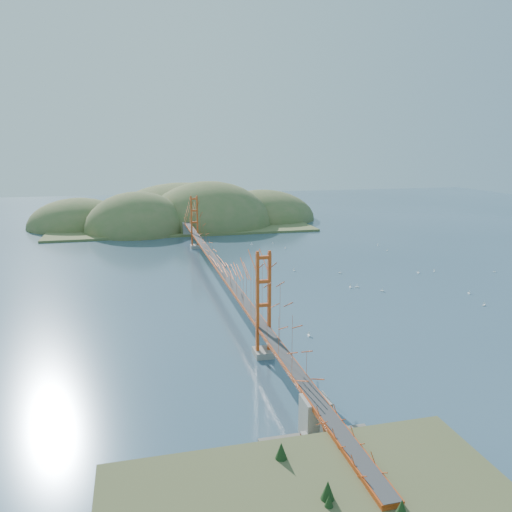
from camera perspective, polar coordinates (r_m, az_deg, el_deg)
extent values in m
plane|color=#2F485F|center=(83.22, -4.42, -3.14)|extent=(320.00, 320.00, 0.00)
cube|color=gray|center=(55.36, 0.83, -10.98)|extent=(2.00, 2.40, 0.70)
cube|color=gray|center=(112.04, -6.97, 1.09)|extent=(2.00, 2.40, 0.70)
cube|color=#BB4014|center=(82.39, -4.46, -0.93)|extent=(1.40, 92.00, 0.16)
cube|color=#BB4014|center=(82.43, -4.46, -1.06)|extent=(1.33, 92.00, 0.24)
cube|color=#38383A|center=(82.36, -4.46, -0.86)|extent=(1.19, 92.00, 0.03)
cube|color=gray|center=(41.16, 6.77, -17.91)|extent=(2.00, 2.20, 3.30)
cube|color=gray|center=(127.45, -7.87, 3.05)|extent=(2.20, 2.60, 3.30)
cube|color=#BB4014|center=(35.60, 10.44, -20.24)|extent=(1.40, 12.00, 0.16)
cube|color=#BB4014|center=(35.74, 10.43, -20.58)|extent=(1.33, 12.00, 0.30)
cube|color=gray|center=(33.77, 13.39, -26.27)|extent=(0.50, 0.70, 2.95)
cube|color=gray|center=(35.89, 11.03, -23.50)|extent=(0.50, 0.70, 2.95)
cube|color=gray|center=(38.12, 9.02, -21.02)|extent=(0.50, 0.70, 2.95)
cube|color=gray|center=(39.67, 7.84, -19.52)|extent=(0.50, 0.70, 2.95)
cube|color=#59544C|center=(40.02, 8.06, -21.52)|extent=(9.00, 6.00, 0.24)
cube|color=brown|center=(40.41, 8.25, -20.31)|extent=(3.70, 2.30, 0.75)
cube|color=gray|center=(40.19, 8.27, -19.80)|extent=(3.70, 2.30, 0.10)
cylinder|color=white|center=(39.95, 8.29, -19.26)|extent=(0.03, 0.03, 1.00)
cube|color=#4B502D|center=(36.51, 3.31, -23.67)|extent=(24.00, 3.00, 1.80)
cone|color=black|center=(34.41, 12.53, -21.49)|extent=(0.52, 0.52, 0.74)
cone|color=black|center=(31.42, -5.75, -24.45)|extent=(0.82, 0.82, 1.17)
cone|color=black|center=(31.60, 9.80, -24.45)|extent=(0.75, 0.75, 1.07)
cone|color=black|center=(30.10, -6.77, -26.27)|extent=(0.89, 0.89, 1.28)
cone|color=black|center=(33.09, -9.10, -22.29)|extent=(0.89, 0.89, 1.28)
cone|color=black|center=(30.45, 13.33, -26.47)|extent=(0.63, 0.63, 0.90)
cube|color=olive|center=(145.37, -8.62, 3.63)|extent=(70.00, 40.00, 0.60)
ellipsoid|color=olive|center=(136.94, -13.30, 2.78)|extent=(28.00, 28.00, 21.00)
ellipsoid|color=olive|center=(144.38, -5.37, 3.56)|extent=(36.00, 36.00, 25.00)
ellipsoid|color=olive|center=(155.70, 0.76, 4.27)|extent=(32.00, 32.00, 18.00)
ellipsoid|color=olive|center=(149.55, -19.52, 3.20)|extent=(28.00, 28.00, 16.00)
ellipsoid|color=olive|center=(159.38, -8.38, 4.33)|extent=(44.00, 44.00, 22.00)
cube|color=white|center=(91.36, 4.36, -1.66)|extent=(0.36, 0.63, 0.11)
cylinder|color=white|center=(91.28, 4.36, -1.47)|extent=(0.02, 0.02, 0.65)
cube|color=white|center=(61.10, 6.06, -9.02)|extent=(0.25, 0.63, 0.11)
cylinder|color=white|center=(60.97, 6.06, -8.72)|extent=(0.02, 0.02, 0.67)
cube|color=white|center=(90.65, 9.56, -1.92)|extent=(0.47, 0.51, 0.10)
cylinder|color=white|center=(90.58, 9.57, -1.75)|extent=(0.02, 0.02, 0.57)
cube|color=white|center=(111.90, 14.76, 0.59)|extent=(0.50, 0.44, 0.09)
cylinder|color=white|center=(111.85, 14.77, 0.73)|extent=(0.01, 0.01, 0.55)
cube|color=white|center=(116.24, 1.95, 1.44)|extent=(0.47, 0.16, 0.09)
cylinder|color=white|center=(116.19, 1.95, 1.57)|extent=(0.01, 0.01, 0.52)
cube|color=white|center=(81.03, 14.20, -3.88)|extent=(0.48, 0.63, 0.11)
cylinder|color=white|center=(80.94, 14.22, -3.65)|extent=(0.02, 0.02, 0.67)
cube|color=white|center=(115.33, -0.49, 1.36)|extent=(0.51, 0.17, 0.09)
cylinder|color=white|center=(115.28, -0.49, 1.50)|extent=(0.01, 0.01, 0.55)
cube|color=white|center=(96.15, 19.69, -1.66)|extent=(0.41, 0.54, 0.10)
cylinder|color=white|center=(96.08, 19.70, -1.50)|extent=(0.02, 0.02, 0.58)
cube|color=white|center=(110.81, 3.35, 0.87)|extent=(0.49, 0.43, 0.09)
cylinder|color=white|center=(110.75, 3.35, 1.01)|extent=(0.01, 0.01, 0.54)
cube|color=white|center=(84.03, 23.17, -3.94)|extent=(0.23, 0.57, 0.10)
cylinder|color=white|center=(83.94, 23.19, -3.74)|extent=(0.02, 0.02, 0.61)
cube|color=white|center=(117.37, 13.72, 1.20)|extent=(0.21, 0.53, 0.09)
cylinder|color=white|center=(117.31, 13.73, 1.33)|extent=(0.02, 0.02, 0.57)
cube|color=white|center=(94.24, 18.05, -1.82)|extent=(0.22, 0.60, 0.11)
cylinder|color=white|center=(94.16, 18.07, -1.63)|extent=(0.02, 0.02, 0.65)
cube|color=white|center=(82.24, 11.47, -3.50)|extent=(0.65, 0.38, 0.11)
cylinder|color=white|center=(82.15, 11.48, -3.27)|extent=(0.02, 0.02, 0.67)
cube|color=white|center=(81.91, 10.72, -3.53)|extent=(0.34, 0.66, 0.11)
cylinder|color=white|center=(81.82, 10.73, -3.30)|extent=(0.02, 0.02, 0.69)
cube|color=white|center=(78.75, 24.61, -5.14)|extent=(0.65, 0.45, 0.11)
cylinder|color=white|center=(78.66, 24.64, -4.90)|extent=(0.02, 0.02, 0.68)
cube|color=white|center=(99.95, 25.60, -1.65)|extent=(0.35, 0.50, 0.09)
cylinder|color=white|center=(99.89, 25.61, -1.51)|extent=(0.01, 0.01, 0.53)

